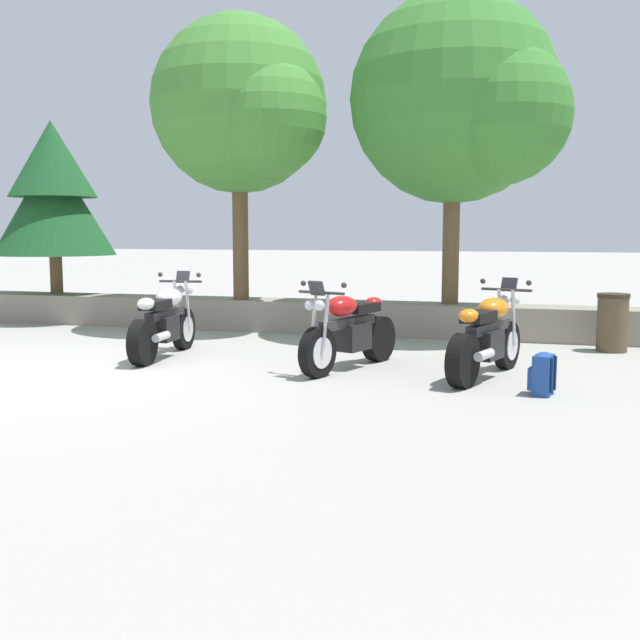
% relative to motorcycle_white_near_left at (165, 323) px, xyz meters
% --- Properties ---
extents(ground_plane, '(120.00, 120.00, 0.00)m').
position_rel_motorcycle_white_near_left_xyz_m(ground_plane, '(-0.53, -1.64, -0.49)').
color(ground_plane, '#A3A099').
extents(stone_wall, '(36.00, 0.80, 0.55)m').
position_rel_motorcycle_white_near_left_xyz_m(stone_wall, '(-0.53, 3.16, -0.21)').
color(stone_wall, gray).
rests_on(stone_wall, ground).
extents(motorcycle_white_near_left, '(0.67, 2.07, 1.18)m').
position_rel_motorcycle_white_near_left_xyz_m(motorcycle_white_near_left, '(0.00, 0.00, 0.00)').
color(motorcycle_white_near_left, black).
rests_on(motorcycle_white_near_left, ground).
extents(motorcycle_red_centre, '(0.95, 2.00, 1.18)m').
position_rel_motorcycle_white_near_left_xyz_m(motorcycle_red_centre, '(2.73, -0.23, 0.00)').
color(motorcycle_red_centre, black).
rests_on(motorcycle_red_centre, ground).
extents(motorcycle_orange_far_right, '(0.91, 2.01, 1.18)m').
position_rel_motorcycle_white_near_left_xyz_m(motorcycle_orange_far_right, '(4.48, -0.31, 0.00)').
color(motorcycle_orange_far_right, black).
rests_on(motorcycle_orange_far_right, ground).
extents(rider_backpack, '(0.31, 0.33, 0.47)m').
position_rel_motorcycle_white_near_left_xyz_m(rider_backpack, '(5.12, -1.17, -0.24)').
color(rider_backpack, navy).
rests_on(rider_backpack, ground).
extents(pine_tree_far_left, '(2.33, 2.33, 3.35)m').
position_rel_motorcycle_white_near_left_xyz_m(pine_tree_far_left, '(-4.08, 3.32, 2.06)').
color(pine_tree_far_left, brown).
rests_on(pine_tree_far_left, stone_wall).
extents(leafy_tree_mid_left, '(3.23, 3.08, 4.96)m').
position_rel_motorcycle_white_near_left_xyz_m(leafy_tree_mid_left, '(0.06, 3.00, 3.41)').
color(leafy_tree_mid_left, brown).
rests_on(leafy_tree_mid_left, stone_wall).
extents(leafy_tree_mid_right, '(3.58, 3.41, 5.08)m').
position_rel_motorcycle_white_near_left_xyz_m(leafy_tree_mid_right, '(3.80, 3.13, 3.36)').
color(leafy_tree_mid_right, brown).
rests_on(leafy_tree_mid_right, stone_wall).
extents(trash_bin, '(0.46, 0.46, 0.86)m').
position_rel_motorcycle_white_near_left_xyz_m(trash_bin, '(6.12, 2.23, -0.05)').
color(trash_bin, brown).
rests_on(trash_bin, ground).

